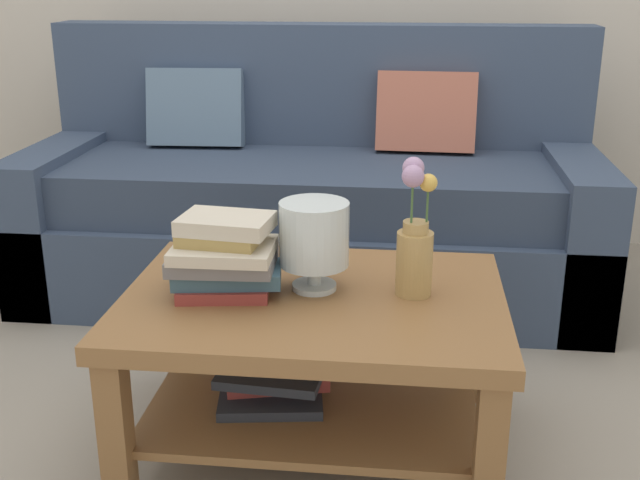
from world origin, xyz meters
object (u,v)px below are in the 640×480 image
Objects in this scene: flower_pitcher at (415,242)px; glass_hurricane_vase at (314,236)px; couch at (312,202)px; coffee_table at (310,340)px; book_stack_main at (224,256)px.

glass_hurricane_vase is at bearing 179.48° from flower_pitcher.
couch reaches higher than glass_hurricane_vase.
coffee_table is 0.29m from glass_hurricane_vase.
book_stack_main is at bearing -93.75° from couch.
couch is at bearing 96.81° from coffee_table.
book_stack_main is at bearing -175.09° from coffee_table.
flower_pitcher is (0.26, -0.00, -0.01)m from glass_hurricane_vase.
coffee_table is at bearing 4.91° from book_stack_main.
couch is 9.41× the size of glass_hurricane_vase.
coffee_table is 3.32× the size of book_stack_main.
book_stack_main is (-0.08, -1.22, 0.20)m from couch.
glass_hurricane_vase is at bearing 13.74° from book_stack_main.
coffee_table is 4.17× the size of glass_hurricane_vase.
glass_hurricane_vase is at bearing 80.39° from coffee_table.
coffee_table is 2.78× the size of flower_pitcher.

